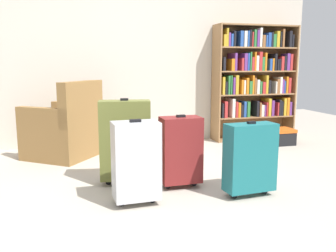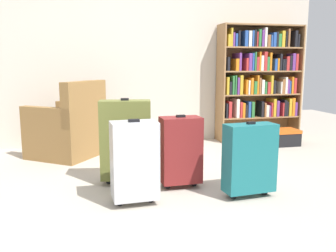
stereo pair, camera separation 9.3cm
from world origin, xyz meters
The scene contains 10 objects.
ground_plane centered at (0.00, 0.00, 0.00)m, with size 9.64×9.64×0.00m, color #B2A899.
back_wall centered at (0.00, 2.16, 1.30)m, with size 5.51×0.10×2.60m, color beige.
bookshelf centered at (1.91, 1.93, 0.88)m, with size 1.20×0.32×1.63m.
armchair centered at (-0.74, 1.53, 0.32)m, with size 0.98×0.98×0.90m.
mug centered at (-0.25, 1.56, 0.05)m, with size 0.12×0.08×0.10m.
storage_box centered at (2.03, 1.49, 0.11)m, with size 0.48×0.30×0.22m.
suitcase_dark_red centered at (0.27, 0.16, 0.34)m, with size 0.36×0.22×0.65m.
suitcase_teal centered at (0.75, -0.20, 0.33)m, with size 0.43×0.22×0.63m.
suitcase_silver centered at (-0.19, -0.13, 0.35)m, with size 0.37×0.25×0.68m.
suitcase_olive centered at (-0.19, 0.38, 0.41)m, with size 0.48×0.26×0.79m.
Camera 1 is at (-0.65, -2.83, 1.09)m, focal length 38.79 mm.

